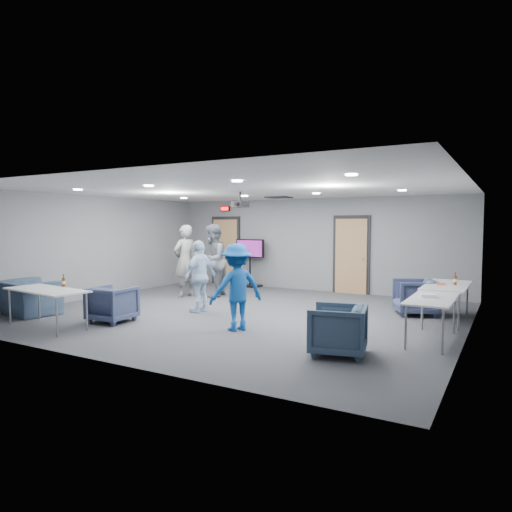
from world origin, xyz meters
The scene contains 28 objects.
floor centered at (0.00, 0.00, 0.00)m, with size 9.00×9.00×0.00m, color #323439.
ceiling centered at (0.00, 0.00, 2.70)m, with size 9.00×9.00×0.00m, color silver.
wall_back centered at (0.00, 4.00, 1.35)m, with size 9.00×0.02×2.70m, color slate.
wall_front centered at (0.00, -4.00, 1.35)m, with size 9.00×0.02×2.70m, color slate.
wall_left centered at (-4.50, 0.00, 1.35)m, with size 0.02×8.00×2.70m, color slate.
wall_right centered at (4.50, 0.00, 1.35)m, with size 0.02×8.00×2.70m, color slate.
door_left centered at (-3.00, 3.95, 1.07)m, with size 1.06×0.17×2.24m.
door_right centered at (1.20, 3.95, 1.07)m, with size 1.06×0.17×2.24m.
exit_sign centered at (-3.00, 3.93, 2.45)m, with size 0.32×0.08×0.16m.
hvac_diffuser centered at (-0.50, 2.80, 2.69)m, with size 0.60×0.60×0.03m, color black.
downlights centered at (0.00, 0.00, 2.68)m, with size 6.18×3.78×0.02m.
person_a centered at (-2.51, 1.20, 0.97)m, with size 0.70×0.46×1.93m, color gray.
person_b centered at (-1.86, 1.58, 0.98)m, with size 0.95×0.74×1.96m, color slate.
person_c centered at (-0.89, -0.32, 0.80)m, with size 0.94×0.39×1.60m, color #C6E0FF.
person_d centered at (0.74, -1.42, 0.80)m, with size 1.03×0.59×1.60m, color #18509F.
chair_right_a centered at (3.35, 1.67, 0.39)m, with size 0.83×0.85×0.77m, color #363F5E.
chair_right_c centered at (2.90, -2.03, 0.38)m, with size 0.80×0.83×0.75m, color #36485E.
chair_front_a centered at (-1.79, -2.04, 0.36)m, with size 0.77×0.79×0.72m, color #384262.
chair_front_b centered at (-3.90, -2.40, 0.37)m, with size 1.14×1.00×0.74m, color #37485F.
table_right_a centered at (4.00, 1.40, 0.69)m, with size 0.80×1.92×0.73m.
table_right_b centered at (4.00, -0.50, 0.68)m, with size 0.70×1.68×0.73m.
table_front_left centered at (-2.48, -3.00, 0.68)m, with size 1.86×0.94×0.73m.
bottle_front centered at (-2.47, -2.63, 0.82)m, with size 0.07×0.07×0.25m.
bottle_right centered at (4.15, 1.42, 0.83)m, with size 0.07×0.07×0.26m.
snack_box centered at (3.91, 1.30, 0.75)m, with size 0.17×0.11×0.04m, color #C76231.
wrapper centered at (3.93, -0.47, 0.76)m, with size 0.24×0.16×0.05m, color white.
tv_stand centered at (-1.97, 3.75, 0.84)m, with size 0.97×0.46×1.49m.
projector centered at (-0.30, 0.43, 2.41)m, with size 0.38×0.35×0.36m.
Camera 1 is at (5.12, -8.48, 1.95)m, focal length 32.00 mm.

